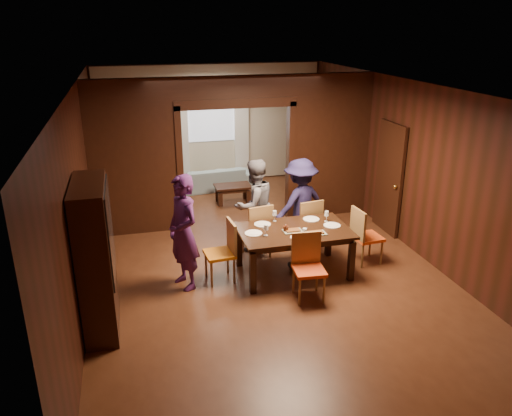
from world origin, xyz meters
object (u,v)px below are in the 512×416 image
object	(u,v)px
sofa	(214,178)
chair_far_l	(256,229)
coffee_table	(233,194)
chair_left	(219,252)
person_navy	(300,204)
chair_far_r	(305,224)
chair_near	(309,268)
person_purple	(183,233)
dining_table	(294,251)
hutch	(96,258)
person_grey	(254,205)
chair_right	(368,235)

from	to	relation	value
sofa	chair_far_l	world-z (taller)	chair_far_l
coffee_table	chair_left	world-z (taller)	chair_left
person_navy	chair_far_r	world-z (taller)	person_navy
person_navy	coffee_table	xyz separation A→B (m)	(-0.68, 2.55, -0.61)
chair_near	chair_far_l	bearing A→B (deg)	108.17
person_purple	chair_near	bearing A→B (deg)	41.83
dining_table	chair_left	xyz separation A→B (m)	(-1.19, 0.06, 0.10)
chair_far_r	hutch	world-z (taller)	hutch
person_purple	hutch	size ratio (longest dim) A/B	0.89
chair_left	sofa	bearing A→B (deg)	166.41
coffee_table	dining_table	bearing A→B (deg)	-86.10
dining_table	chair_near	xyz separation A→B (m)	(-0.04, -0.80, 0.10)
person_grey	coffee_table	distance (m)	2.55
person_grey	hutch	world-z (taller)	hutch
chair_left	chair_near	bearing A→B (deg)	48.60
chair_right	chair_near	xyz separation A→B (m)	(-1.35, -0.86, 0.00)
dining_table	hutch	xyz separation A→B (m)	(-2.94, -0.77, 0.62)
person_purple	sofa	distance (m)	4.77
person_grey	chair_far_l	distance (m)	0.44
chair_left	chair_right	bearing A→B (deg)	85.43
person_purple	hutch	xyz separation A→B (m)	(-1.21, -0.79, 0.11)
chair_left	person_grey	bearing A→B (deg)	136.14
chair_right	chair_far_l	world-z (taller)	same
dining_table	chair_far_r	world-z (taller)	chair_far_r
dining_table	chair_right	distance (m)	1.32
chair_left	chair_near	distance (m)	1.44
coffee_table	hutch	distance (m)	5.13
person_navy	chair_right	distance (m)	1.30
dining_table	chair_left	world-z (taller)	chair_left
person_purple	chair_left	xyz separation A→B (m)	(0.54, 0.04, -0.40)
chair_left	chair_near	xyz separation A→B (m)	(1.15, -0.86, 0.00)
sofa	chair_near	distance (m)	5.41
chair_right	chair_far_l	size ratio (longest dim) A/B	1.00
chair_far_r	sofa	bearing A→B (deg)	-84.17
dining_table	coffee_table	distance (m)	3.53
person_purple	person_grey	xyz separation A→B (m)	(1.35, 1.04, -0.07)
person_navy	hutch	size ratio (longest dim) A/B	0.81
person_purple	chair_far_l	distance (m)	1.57
dining_table	hutch	distance (m)	3.10
sofa	hutch	bearing A→B (deg)	60.69
sofa	dining_table	size ratio (longest dim) A/B	1.04
person_grey	coffee_table	bearing A→B (deg)	-117.36
sofa	dining_table	xyz separation A→B (m)	(0.48, -4.58, 0.12)
chair_left	dining_table	bearing A→B (deg)	82.56
dining_table	chair_near	distance (m)	0.81
chair_far_l	person_grey	bearing A→B (deg)	-106.90
dining_table	chair_near	bearing A→B (deg)	-92.71
chair_far_l	person_navy	bearing A→B (deg)	-176.55
sofa	dining_table	distance (m)	4.61
person_navy	hutch	xyz separation A→B (m)	(-3.37, -1.74, 0.19)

